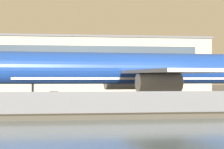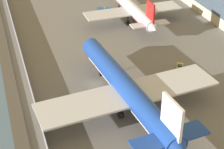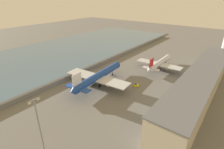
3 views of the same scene
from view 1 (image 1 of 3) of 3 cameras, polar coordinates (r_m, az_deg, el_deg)
ground_plane at (r=73.93m, az=-5.62°, el=-3.62°), size 500.00×500.00×0.00m
shoreline_seawall at (r=53.54m, az=-3.90°, el=-4.56°), size 320.00×3.00×0.50m
perimeter_fence at (r=57.95m, az=-4.38°, el=-3.17°), size 280.00×0.10×2.67m
cargo_jet_blue at (r=79.22m, az=2.81°, el=0.52°), size 48.50×41.75×14.25m
baggage_tug at (r=97.06m, az=-6.46°, el=-2.39°), size 3.56×3.04×1.80m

